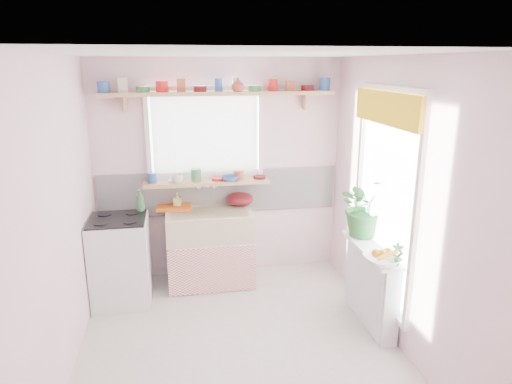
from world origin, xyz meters
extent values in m
plane|color=silver|center=(0.00, 0.00, 0.00)|extent=(3.20, 3.20, 0.00)
plane|color=white|center=(0.00, 0.00, 2.50)|extent=(3.20, 3.20, 0.00)
plane|color=#FFD5DE|center=(0.00, 1.60, 1.25)|extent=(2.80, 0.00, 2.80)
plane|color=#FFD5DE|center=(0.00, -1.60, 1.25)|extent=(2.80, 0.00, 2.80)
plane|color=#FFD5DE|center=(-1.40, 0.00, 1.25)|extent=(0.00, 3.20, 3.20)
plane|color=#FFD5DE|center=(1.40, 0.00, 1.25)|extent=(0.00, 3.20, 3.20)
cube|color=white|center=(0.00, 1.59, 1.00)|extent=(2.74, 0.03, 0.50)
cube|color=pink|center=(0.00, 1.58, 0.80)|extent=(2.74, 0.02, 0.12)
cube|color=white|center=(-0.15, 1.60, 1.65)|extent=(1.20, 0.01, 1.00)
cube|color=white|center=(-0.15, 1.53, 1.65)|extent=(1.15, 0.02, 0.95)
cube|color=white|center=(1.40, 0.20, 1.25)|extent=(0.01, 1.10, 1.90)
cube|color=yellow|center=(1.31, 0.20, 2.06)|extent=(0.03, 1.20, 0.28)
cube|color=white|center=(-0.15, 1.30, 0.28)|extent=(0.85, 0.55, 0.55)
cube|color=#D74B3F|center=(-0.15, 1.02, 0.28)|extent=(0.95, 0.02, 0.53)
cube|color=beige|center=(-0.15, 1.30, 0.70)|extent=(0.95, 0.55, 0.30)
cylinder|color=silver|center=(-0.15, 1.55, 1.10)|extent=(0.03, 0.22, 0.03)
cube|color=white|center=(-1.10, 1.05, 0.45)|extent=(0.58, 0.58, 0.90)
cube|color=black|center=(-1.10, 1.05, 0.91)|extent=(0.56, 0.56, 0.02)
cylinder|color=black|center=(-1.24, 0.91, 0.92)|extent=(0.14, 0.14, 0.01)
cylinder|color=black|center=(-0.96, 0.91, 0.92)|extent=(0.14, 0.14, 0.01)
cylinder|color=black|center=(-1.24, 1.19, 0.92)|extent=(0.14, 0.14, 0.01)
cylinder|color=black|center=(-0.96, 1.19, 0.92)|extent=(0.14, 0.14, 0.01)
cube|color=white|center=(1.30, 0.20, 0.38)|extent=(0.15, 0.90, 0.75)
cube|color=white|center=(1.27, 0.20, 0.76)|extent=(0.22, 0.95, 0.03)
cube|color=tan|center=(-0.15, 1.48, 1.14)|extent=(1.40, 0.22, 0.04)
cube|color=tan|center=(0.00, 1.47, 2.12)|extent=(2.52, 0.24, 0.04)
cylinder|color=#3359A5|center=(-1.18, 1.47, 2.20)|extent=(0.11, 0.11, 0.12)
cylinder|color=silver|center=(-0.98, 1.47, 2.20)|extent=(0.11, 0.11, 0.12)
cylinder|color=#3F7F4C|center=(-0.79, 1.47, 2.17)|extent=(0.11, 0.11, 0.06)
cylinder|color=red|center=(-0.59, 1.47, 2.20)|extent=(0.11, 0.11, 0.12)
cylinder|color=#A55133|center=(-0.39, 1.47, 2.20)|extent=(0.11, 0.11, 0.12)
cylinder|color=#590F14|center=(-0.20, 1.47, 2.17)|extent=(0.11, 0.11, 0.06)
cylinder|color=#3359A5|center=(0.00, 1.47, 2.20)|extent=(0.11, 0.11, 0.12)
cylinder|color=silver|center=(0.20, 1.47, 2.20)|extent=(0.11, 0.11, 0.12)
cylinder|color=#3F7F4C|center=(0.39, 1.47, 2.17)|extent=(0.11, 0.11, 0.06)
cylinder|color=red|center=(0.59, 1.47, 2.20)|extent=(0.11, 0.11, 0.12)
cylinder|color=#A55133|center=(0.79, 1.47, 2.20)|extent=(0.11, 0.11, 0.12)
cylinder|color=#590F14|center=(0.98, 1.47, 2.17)|extent=(0.11, 0.11, 0.06)
cylinder|color=#3359A5|center=(1.18, 1.47, 2.20)|extent=(0.11, 0.11, 0.12)
cylinder|color=#3359A5|center=(-0.77, 1.48, 1.22)|extent=(0.11, 0.11, 0.12)
cylinder|color=silver|center=(-0.52, 1.48, 1.22)|extent=(0.11, 0.11, 0.12)
cylinder|color=#3F7F4C|center=(-0.27, 1.48, 1.19)|extent=(0.11, 0.11, 0.06)
cylinder|color=red|center=(-0.03, 1.48, 1.22)|extent=(0.11, 0.11, 0.12)
cylinder|color=#A55133|center=(0.22, 1.48, 1.22)|extent=(0.11, 0.11, 0.12)
cylinder|color=#590F14|center=(0.47, 1.48, 1.19)|extent=(0.11, 0.11, 0.06)
cube|color=#E15B14|center=(-0.53, 1.50, 0.87)|extent=(0.41, 0.32, 0.04)
ellipsoid|color=#5B0F16|center=(0.22, 1.50, 0.92)|extent=(0.36, 0.36, 0.14)
imported|color=#2A6A2D|center=(1.33, 0.52, 1.08)|extent=(0.62, 0.56, 0.60)
imported|color=white|center=(1.21, -0.16, 0.81)|extent=(0.34, 0.34, 0.07)
imported|color=#29672D|center=(1.33, -0.20, 0.87)|extent=(0.12, 0.09, 0.20)
imported|color=#CDC95B|center=(-0.49, 1.50, 0.94)|extent=(0.09, 0.10, 0.18)
imported|color=beige|center=(-0.48, 1.42, 1.21)|extent=(0.17, 0.17, 0.10)
imported|color=#3460AB|center=(0.11, 1.42, 1.19)|extent=(0.19, 0.19, 0.06)
imported|color=#A43D32|center=(0.20, 1.41, 2.21)|extent=(0.18, 0.18, 0.15)
imported|color=#397240|center=(-0.88, 1.27, 1.03)|extent=(0.11, 0.11, 0.24)
sphere|color=orange|center=(1.21, -0.16, 0.87)|extent=(0.08, 0.08, 0.08)
sphere|color=orange|center=(1.27, -0.13, 0.87)|extent=(0.08, 0.08, 0.08)
sphere|color=orange|center=(1.16, -0.14, 0.87)|extent=(0.08, 0.08, 0.08)
cylinder|color=gold|center=(1.23, -0.21, 0.88)|extent=(0.18, 0.04, 0.10)
camera|label=1|loc=(-0.47, -3.50, 2.43)|focal=32.00mm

